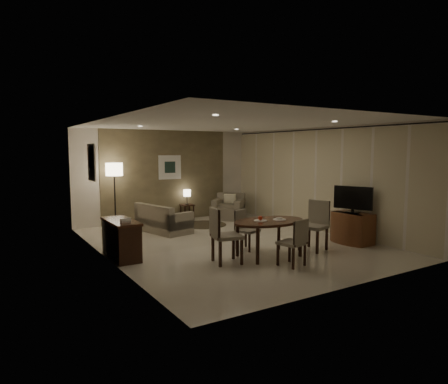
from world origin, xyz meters
TOP-DOWN VIEW (x-y plane):
  - room_shell at (0.00, 0.40)m, footprint 5.50×7.00m
  - taupe_accent at (0.00, 3.48)m, footprint 3.96×0.03m
  - curtain_wall at (2.68, 0.00)m, footprint 0.08×6.70m
  - curtain_rod at (2.68, 0.00)m, footprint 0.03×6.80m
  - art_back_frame at (0.10, 3.46)m, footprint 0.72×0.03m
  - art_back_canvas at (0.10, 3.44)m, footprint 0.34×0.01m
  - art_left_frame at (-2.72, 1.20)m, footprint 0.03×0.60m
  - art_left_canvas at (-2.71, 1.20)m, footprint 0.01×0.46m
  - downlight_nl at (-1.40, -1.80)m, footprint 0.10×0.10m
  - downlight_nr at (1.40, -1.80)m, footprint 0.10×0.10m
  - downlight_fl at (-1.40, 1.80)m, footprint 0.10×0.10m
  - downlight_fr at (1.40, 1.80)m, footprint 0.10×0.10m
  - console_desk at (-2.49, 0.00)m, footprint 0.48×1.20m
  - telephone at (-2.49, -0.30)m, footprint 0.20×0.14m
  - tv_cabinet at (2.40, -1.50)m, footprint 0.48×0.90m
  - flat_tv at (2.38, -1.50)m, footprint 0.36×0.85m
  - dining_table at (0.05, -1.42)m, footprint 1.54×0.96m
  - chair_near at (0.00, -2.15)m, footprint 0.50×0.50m
  - chair_far at (0.01, -0.74)m, footprint 0.52×0.52m
  - chair_left at (-0.91, -1.38)m, footprint 0.60×0.60m
  - chair_right at (1.15, -1.52)m, footprint 0.63×0.63m
  - plate_a at (-0.13, -1.37)m, footprint 0.26×0.26m
  - plate_b at (0.27, -1.47)m, footprint 0.26×0.26m
  - fruit_apple at (-0.13, -1.37)m, footprint 0.09×0.09m
  - napkin at (0.27, -1.47)m, footprint 0.12×0.08m
  - round_rug at (0.56, 2.22)m, footprint 1.29×1.29m
  - sofa at (-0.77, 1.94)m, footprint 1.68×1.10m
  - armchair at (1.68, 2.65)m, footprint 1.20×1.20m
  - side_table at (0.56, 3.25)m, footprint 0.37×0.37m
  - table_lamp at (0.56, 3.25)m, footprint 0.22×0.22m
  - floor_lamp at (-1.69, 3.08)m, footprint 0.45×0.45m

SIDE VIEW (x-z plane):
  - round_rug at x=0.56m, z-range 0.00..0.01m
  - side_table at x=0.56m, z-range 0.00..0.47m
  - tv_cabinet at x=2.40m, z-range 0.00..0.70m
  - dining_table at x=0.05m, z-range 0.00..0.72m
  - sofa at x=-0.77m, z-range 0.00..0.73m
  - console_desk at x=-2.49m, z-range 0.00..0.75m
  - armchair at x=1.68m, z-range 0.00..0.78m
  - chair_far at x=0.01m, z-range 0.00..0.84m
  - chair_near at x=0.00m, z-range 0.00..0.87m
  - chair_right at x=1.15m, z-range 0.00..1.04m
  - chair_left at x=-0.91m, z-range 0.00..1.05m
  - table_lamp at x=0.56m, z-range 0.47..0.97m
  - plate_a at x=-0.13m, z-range 0.72..0.74m
  - plate_b at x=0.27m, z-range 0.72..0.74m
  - napkin at x=0.27m, z-range 0.74..0.77m
  - fruit_apple at x=-0.13m, z-range 0.74..0.83m
  - telephone at x=-2.49m, z-range 0.76..0.85m
  - floor_lamp at x=-1.69m, z-range 0.00..1.77m
  - flat_tv at x=2.38m, z-range 0.72..1.32m
  - curtain_wall at x=2.68m, z-range 0.03..2.61m
  - taupe_accent at x=0.00m, z-range 0.00..2.70m
  - room_shell at x=0.00m, z-range 0.00..2.70m
  - art_back_frame at x=0.10m, z-range 1.24..1.96m
  - art_back_canvas at x=0.10m, z-range 1.43..1.77m
  - art_left_frame at x=-2.72m, z-range 1.45..2.25m
  - art_left_canvas at x=-2.71m, z-range 1.53..2.17m
  - curtain_rod at x=2.68m, z-range 2.62..2.66m
  - downlight_nl at x=-1.40m, z-range 2.68..2.69m
  - downlight_nr at x=1.40m, z-range 2.68..2.69m
  - downlight_fl at x=-1.40m, z-range 2.68..2.69m
  - downlight_fr at x=1.40m, z-range 2.68..2.69m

